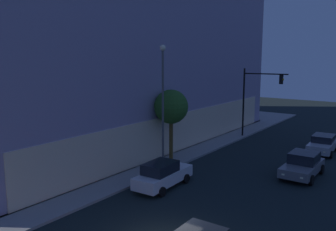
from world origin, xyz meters
TOP-DOWN VIEW (x-y plane):
  - modern_building at (14.18, 22.61)m, footprint 36.67×28.39m
  - traffic_light_far_corner at (22.91, 5.37)m, footprint 0.51×4.48m
  - street_lamp_sidewalk at (9.18, 6.90)m, footprint 0.44×0.44m
  - sidewalk_tree at (11.28, 7.65)m, footprint 2.71×2.71m
  - car_white at (6.07, 4.61)m, footprint 4.67×2.09m
  - car_grey at (13.56, -2.04)m, footprint 4.56×2.24m
  - car_silver at (20.98, -1.67)m, footprint 4.44×2.24m

SIDE VIEW (x-z plane):
  - car_silver at x=20.98m, z-range 0.02..1.57m
  - car_grey at x=13.56m, z-range 0.00..1.67m
  - car_white at x=6.07m, z-range -0.01..1.70m
  - sidewalk_tree at x=11.28m, z-range 1.56..7.17m
  - traffic_light_far_corner at x=22.91m, z-range 1.26..8.25m
  - street_lamp_sidewalk at x=9.18m, z-range 1.21..10.20m
  - modern_building at x=14.18m, z-range -0.07..17.89m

